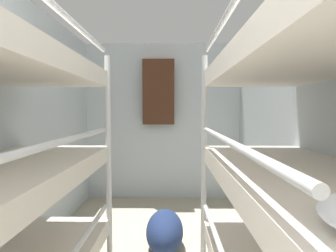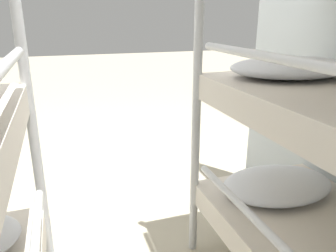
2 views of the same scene
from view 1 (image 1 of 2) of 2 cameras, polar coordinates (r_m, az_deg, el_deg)
name	(u,v)px [view 1 (image 1 of 2)]	position (r m, az deg, el deg)	size (l,w,h in m)	color
wall_right	(321,135)	(2.06, 30.34, -1.65)	(0.06, 4.14, 2.24)	silver
wall_back	(163,122)	(3.83, -1.11, 0.91)	(2.33, 0.06, 2.24)	silver
bunk_stack_right_near	(312,186)	(1.33, 28.94, -11.40)	(0.75, 1.77, 1.75)	silver
duffel_bag	(165,231)	(2.62, -0.73, -21.84)	(0.34, 0.61, 0.34)	navy
hanging_coat	(159,92)	(3.68, -2.07, 7.38)	(0.44, 0.12, 0.90)	#472819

